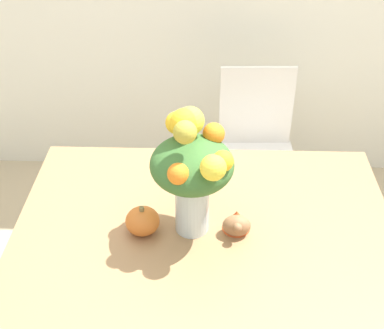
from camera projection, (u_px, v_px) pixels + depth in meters
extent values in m
cube|color=#9E754C|center=(205.00, 232.00, 2.03)|extent=(1.45, 1.09, 0.03)
cylinder|color=#9E754C|center=(71.00, 217.00, 2.65)|extent=(0.06, 0.06, 0.70)
cylinder|color=#9E754C|center=(341.00, 222.00, 2.62)|extent=(0.06, 0.06, 0.70)
cylinder|color=silver|center=(192.00, 204.00, 1.96)|extent=(0.13, 0.13, 0.24)
cylinder|color=silver|center=(192.00, 218.00, 2.00)|extent=(0.11, 0.11, 0.10)
cylinder|color=#38662D|center=(199.00, 195.00, 1.94)|extent=(0.00, 0.01, 0.29)
cylinder|color=#38662D|center=(194.00, 191.00, 1.96)|extent=(0.01, 0.01, 0.29)
cylinder|color=#38662D|center=(187.00, 193.00, 1.95)|extent=(0.01, 0.00, 0.29)
cylinder|color=#38662D|center=(186.00, 198.00, 1.93)|extent=(0.01, 0.01, 0.29)
cylinder|color=#38662D|center=(194.00, 200.00, 1.92)|extent=(0.01, 0.00, 0.29)
ellipsoid|color=#38662D|center=(192.00, 164.00, 1.86)|extent=(0.30, 0.30, 0.18)
sphere|color=orange|center=(178.00, 174.00, 1.74)|extent=(0.07, 0.07, 0.07)
sphere|color=orange|center=(214.00, 134.00, 1.87)|extent=(0.08, 0.08, 0.08)
sphere|color=#AD9E33|center=(182.00, 122.00, 1.84)|extent=(0.09, 0.09, 0.09)
sphere|color=yellow|center=(213.00, 168.00, 1.71)|extent=(0.09, 0.09, 0.09)
sphere|color=yellow|center=(223.00, 161.00, 1.77)|extent=(0.07, 0.07, 0.07)
sphere|color=yellow|center=(177.00, 123.00, 1.84)|extent=(0.08, 0.08, 0.08)
sphere|color=yellow|center=(184.00, 123.00, 1.81)|extent=(0.10, 0.10, 0.10)
sphere|color=#AD9E33|center=(185.00, 132.00, 1.71)|extent=(0.08, 0.08, 0.08)
sphere|color=yellow|center=(190.00, 121.00, 1.82)|extent=(0.10, 0.10, 0.10)
ellipsoid|color=orange|center=(143.00, 221.00, 1.98)|extent=(0.13, 0.13, 0.10)
cylinder|color=brown|center=(142.00, 210.00, 1.95)|extent=(0.02, 0.02, 0.02)
ellipsoid|color=#936642|center=(237.00, 226.00, 1.98)|extent=(0.11, 0.08, 0.08)
cone|color=#C64C23|center=(236.00, 220.00, 2.00)|extent=(0.11, 0.11, 0.09)
sphere|color=#936642|center=(237.00, 228.00, 1.93)|extent=(0.03, 0.03, 0.03)
cube|color=white|center=(257.00, 164.00, 2.87)|extent=(0.44, 0.44, 0.02)
cylinder|color=white|center=(226.00, 217.00, 2.86)|extent=(0.04, 0.04, 0.43)
cylinder|color=white|center=(289.00, 216.00, 2.86)|extent=(0.04, 0.04, 0.43)
cylinder|color=white|center=(222.00, 178.00, 3.13)|extent=(0.04, 0.04, 0.43)
cylinder|color=white|center=(280.00, 178.00, 3.14)|extent=(0.04, 0.04, 0.43)
cube|color=white|center=(256.00, 106.00, 2.89)|extent=(0.40, 0.03, 0.46)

